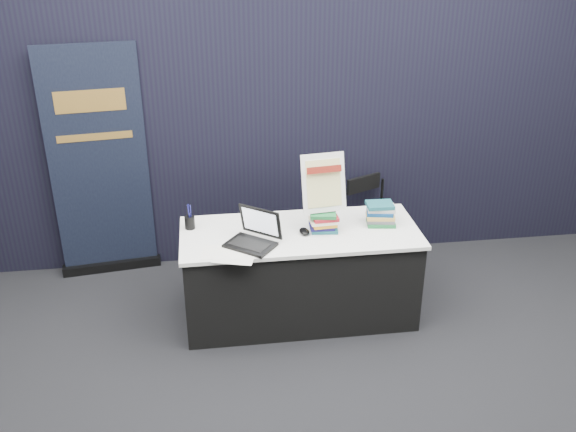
% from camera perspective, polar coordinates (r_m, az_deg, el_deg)
% --- Properties ---
extents(floor, '(8.00, 8.00, 0.00)m').
position_cam_1_polar(floor, '(4.78, 2.03, -12.39)').
color(floor, black).
rests_on(floor, ground).
extents(wall_back, '(8.00, 0.02, 3.50)m').
position_cam_1_polar(wall_back, '(7.82, -2.89, 16.89)').
color(wall_back, '#BBBAB1').
rests_on(wall_back, floor).
extents(drape_partition, '(6.00, 0.08, 2.40)m').
position_cam_1_polar(drape_partition, '(5.62, -0.53, 7.60)').
color(drape_partition, black).
rests_on(drape_partition, floor).
extents(display_table, '(1.80, 0.75, 0.75)m').
position_cam_1_polar(display_table, '(5.02, 1.04, -5.15)').
color(display_table, black).
rests_on(display_table, floor).
extents(laptop, '(0.41, 0.44, 0.26)m').
position_cam_1_polar(laptop, '(4.64, -3.44, -1.79)').
color(laptop, black).
rests_on(laptop, display_table).
extents(mouse, '(0.09, 0.12, 0.04)m').
position_cam_1_polar(mouse, '(4.79, 1.46, -1.37)').
color(mouse, black).
rests_on(mouse, display_table).
extents(brochure_left, '(0.32, 0.24, 0.00)m').
position_cam_1_polar(brochure_left, '(4.57, -5.79, -3.22)').
color(brochure_left, silver).
rests_on(brochure_left, display_table).
extents(brochure_mid, '(0.33, 0.27, 0.00)m').
position_cam_1_polar(brochure_mid, '(4.50, -4.80, -3.66)').
color(brochure_mid, silver).
rests_on(brochure_mid, display_table).
extents(brochure_right, '(0.39, 0.34, 0.00)m').
position_cam_1_polar(brochure_right, '(4.62, -3.96, -2.75)').
color(brochure_right, white).
rests_on(brochure_right, display_table).
extents(pen_cup, '(0.09, 0.09, 0.10)m').
position_cam_1_polar(pen_cup, '(4.91, -8.73, -0.57)').
color(pen_cup, black).
rests_on(pen_cup, display_table).
extents(book_stack_tall, '(0.20, 0.16, 0.16)m').
position_cam_1_polar(book_stack_tall, '(4.81, 3.17, -0.47)').
color(book_stack_tall, '#164E56').
rests_on(book_stack_tall, display_table).
extents(book_stack_short, '(0.22, 0.17, 0.17)m').
position_cam_1_polar(book_stack_short, '(4.96, 8.27, 0.20)').
color(book_stack_short, '#1A6230').
rests_on(book_stack_short, display_table).
extents(info_sign, '(0.34, 0.18, 0.45)m').
position_cam_1_polar(info_sign, '(4.72, 3.19, 2.89)').
color(info_sign, black).
rests_on(info_sign, book_stack_tall).
extents(pullup_banner, '(0.86, 0.21, 2.01)m').
position_cam_1_polar(pullup_banner, '(5.66, -16.31, 3.32)').
color(pullup_banner, black).
rests_on(pullup_banner, floor).
extents(stacking_chair, '(0.49, 0.50, 0.81)m').
position_cam_1_polar(stacking_chair, '(5.73, 6.91, -0.34)').
color(stacking_chair, black).
rests_on(stacking_chair, floor).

